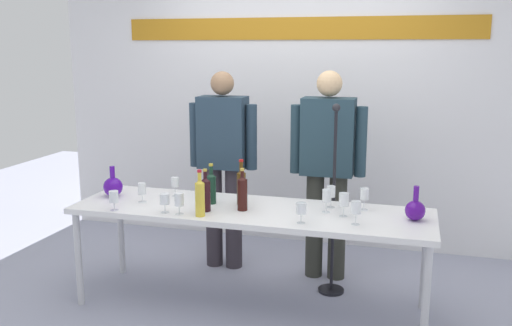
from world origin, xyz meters
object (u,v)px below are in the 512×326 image
Objects in this scene: microphone_stand at (333,232)px; wine_glass_right_3 at (331,192)px; decanter_blue_right at (415,210)px; wine_bottle_3 at (242,192)px; wine_glass_right_1 at (356,208)px; display_table at (250,216)px; wine_glass_left_1 at (114,197)px; wine_glass_right_0 at (301,209)px; wine_bottle_2 at (205,193)px; presenter_left at (223,159)px; wine_glass_left_2 at (165,199)px; decanter_blue_left at (113,186)px; wine_bottle_4 at (200,196)px; wine_glass_left_4 at (175,183)px; wine_bottle_1 at (211,187)px; wine_bottle_0 at (241,185)px; wine_glass_right_5 at (326,196)px; wine_glass_left_3 at (142,189)px; wine_glass_right_4 at (364,194)px; wine_glass_left_0 at (179,200)px; wine_glass_left_5 at (205,185)px; presenter_right at (327,162)px; wine_glass_right_2 at (344,200)px.

wine_glass_right_3 is at bearing -87.20° from microphone_stand.
microphone_stand is (-0.59, 0.37, -0.33)m from decanter_blue_right.
wine_bottle_3 is at bearing -141.13° from microphone_stand.
wine_bottle_3 is at bearing 171.95° from wine_glass_right_1.
display_table is 18.10× the size of wine_glass_left_1.
wine_bottle_2 is at bearing 172.55° from wine_glass_right_0.
presenter_left is 1.10m from wine_glass_right_3.
wine_glass_left_2 is at bearing -148.26° from microphone_stand.
wine_glass_left_1 is (0.20, -0.34, 0.02)m from decanter_blue_left.
display_table is at bearing -142.30° from microphone_stand.
wine_bottle_4 is 2.15× the size of wine_glass_left_4.
wine_bottle_0 is at bearing 9.11° from wine_bottle_1.
decanter_blue_right is at bearing -1.85° from wine_glass_right_5.
wine_glass_right_3 is (1.18, 0.02, 0.01)m from wine_glass_left_4.
wine_glass_left_2 is at bearing -126.91° from wine_bottle_1.
wine_glass_left_3 is (-0.27, 0.20, 0.00)m from wine_glass_left_2.
decanter_blue_left is 1.49× the size of wine_glass_right_3.
wine_glass_left_0 is at bearing -159.64° from wine_glass_right_4.
decanter_blue_left is 0.14× the size of presenter_left.
wine_glass_left_2 is 1.29m from wine_glass_right_1.
wine_glass_left_4 is at bearing 159.61° from wine_glass_right_0.
wine_glass_left_2 is (-0.10, -0.94, -0.11)m from presenter_left.
decanter_blue_left reaches higher than decanter_blue_right.
wine_glass_left_5 is at bearing 146.74° from wine_bottle_3.
wine_bottle_2 is 1.00× the size of wine_bottle_3.
decanter_blue_right is 0.70× the size of wine_bottle_0.
wine_glass_left_3 is at bearing -176.32° from display_table.
presenter_left is 12.21× the size of wine_glass_right_0.
wine_bottle_1 is (-0.74, -0.63, -0.10)m from presenter_right.
wine_bottle_2 is at bearing 23.91° from wine_glass_left_2.
wine_bottle_1 is 0.84m from wine_glass_right_5.
presenter_right reaches higher than wine_bottle_1.
decanter_blue_right is at bearing 7.05° from wine_bottle_2.
presenter_left is at bearing 99.70° from wine_bottle_4.
wine_glass_left_1 is at bearing -170.54° from decanter_blue_right.
wine_glass_right_2 and wine_glass_right_5 have the same top height.
microphone_stand is (0.80, 0.67, -0.39)m from wine_bottle_4.
wine_glass_left_1 is at bearing -115.12° from presenter_left.
wine_glass_left_5 is (0.69, 0.15, 0.02)m from decanter_blue_left.
wine_glass_right_5 reaches higher than wine_glass_left_5.
decanter_blue_left is 0.14× the size of presenter_right.
wine_glass_right_5 is at bearing 15.98° from wine_glass_left_2.
wine_bottle_1 is 2.06× the size of wine_glass_left_3.
decanter_blue_left is at bearing -167.49° from wine_glass_left_5.
decanter_blue_left is at bearing 170.09° from wine_glass_right_0.
wine_glass_left_5 reaches higher than display_table.
wine_glass_left_3 is 1.46m from microphone_stand.
wine_glass_right_2 is at bearing -73.47° from microphone_stand.
wine_glass_right_3 is at bearing 9.96° from wine_glass_left_3.
wine_glass_left_2 is at bearing -156.09° from wine_bottle_2.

